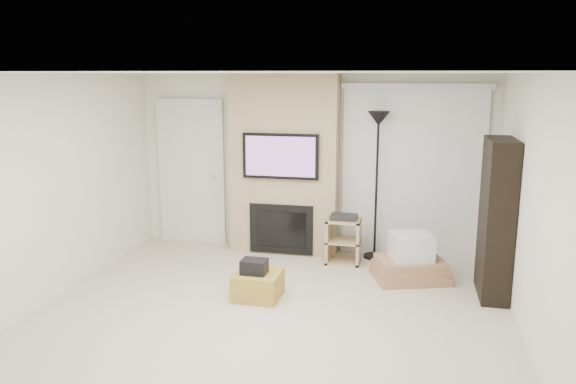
% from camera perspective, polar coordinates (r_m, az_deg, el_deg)
% --- Properties ---
extents(floor, '(5.00, 5.50, 0.00)m').
position_cam_1_polar(floor, '(5.76, -2.66, -13.74)').
color(floor, beige).
rests_on(floor, ground).
extents(ceiling, '(5.00, 5.50, 0.00)m').
position_cam_1_polar(ceiling, '(5.19, -2.93, 12.01)').
color(ceiling, white).
rests_on(ceiling, wall_back).
extents(wall_back, '(5.00, 0.00, 2.50)m').
position_cam_1_polar(wall_back, '(7.97, 2.41, 2.95)').
color(wall_back, white).
rests_on(wall_back, ground).
extents(wall_front, '(5.00, 0.00, 2.50)m').
position_cam_1_polar(wall_front, '(2.92, -17.53, -13.83)').
color(wall_front, white).
rests_on(wall_front, ground).
extents(wall_left, '(0.00, 5.50, 2.50)m').
position_cam_1_polar(wall_left, '(6.45, -24.76, -0.29)').
color(wall_left, white).
rests_on(wall_left, ground).
extents(wall_right, '(0.00, 5.50, 2.50)m').
position_cam_1_polar(wall_right, '(5.28, 24.45, -2.77)').
color(wall_right, white).
rests_on(wall_right, ground).
extents(hvac_vent, '(0.35, 0.18, 0.01)m').
position_cam_1_polar(hvac_vent, '(5.89, 3.03, 11.96)').
color(hvac_vent, silver).
rests_on(hvac_vent, ceiling).
extents(ottoman, '(0.51, 0.51, 0.30)m').
position_cam_1_polar(ottoman, '(6.44, -3.06, -9.40)').
color(ottoman, '#AA8731').
rests_on(ottoman, floor).
extents(black_bag, '(0.29, 0.23, 0.16)m').
position_cam_1_polar(black_bag, '(6.34, -3.45, -7.57)').
color(black_bag, black).
rests_on(black_bag, ottoman).
extents(fireplace_wall, '(1.50, 0.47, 2.50)m').
position_cam_1_polar(fireplace_wall, '(7.84, -0.38, 2.70)').
color(fireplace_wall, tan).
rests_on(fireplace_wall, floor).
extents(entry_door, '(1.02, 0.11, 2.14)m').
position_cam_1_polar(entry_door, '(8.47, -9.73, 1.97)').
color(entry_door, silver).
rests_on(entry_door, floor).
extents(vertical_blinds, '(1.98, 0.10, 2.37)m').
position_cam_1_polar(vertical_blinds, '(7.80, 12.53, 2.64)').
color(vertical_blinds, silver).
rests_on(vertical_blinds, floor).
extents(floor_lamp, '(0.30, 0.30, 2.01)m').
position_cam_1_polar(floor_lamp, '(7.57, 9.12, 4.88)').
color(floor_lamp, black).
rests_on(floor_lamp, floor).
extents(av_stand, '(0.45, 0.38, 0.66)m').
position_cam_1_polar(av_stand, '(7.56, 5.66, -4.63)').
color(av_stand, tan).
rests_on(av_stand, floor).
extents(box_stack, '(1.03, 0.90, 0.58)m').
position_cam_1_polar(box_stack, '(7.12, 12.32, -6.97)').
color(box_stack, '#A37552').
rests_on(box_stack, floor).
extents(bookshelf, '(0.30, 0.80, 1.80)m').
position_cam_1_polar(bookshelf, '(6.71, 20.40, -2.57)').
color(bookshelf, black).
rests_on(bookshelf, floor).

